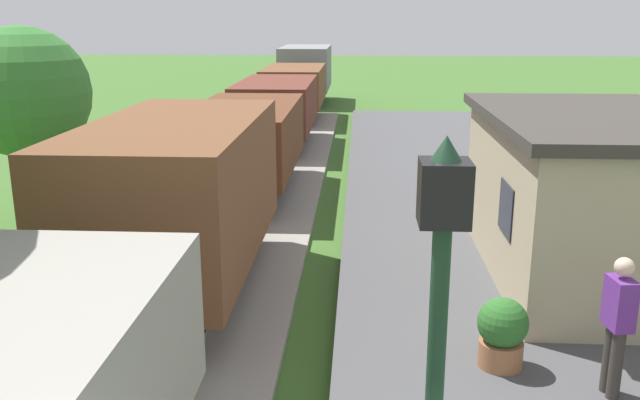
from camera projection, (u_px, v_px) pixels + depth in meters
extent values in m
cylinder|color=black|center=(99.00, 349.00, 7.69)|extent=(0.20, 0.30, 0.20)
cube|color=brown|center=(178.00, 188.00, 10.96)|extent=(2.50, 5.60, 2.20)
cube|color=black|center=(181.00, 244.00, 11.21)|extent=(2.10, 5.15, 0.50)
cylinder|color=black|center=(206.00, 226.00, 13.00)|extent=(1.56, 0.84, 0.84)
cylinder|color=black|center=(150.00, 303.00, 9.55)|extent=(1.56, 0.84, 0.84)
cylinder|color=black|center=(218.00, 198.00, 14.05)|extent=(0.20, 0.30, 0.20)
cylinder|color=black|center=(120.00, 322.00, 8.37)|extent=(0.20, 0.30, 0.20)
cube|color=brown|center=(246.00, 137.00, 17.40)|extent=(2.50, 5.60, 1.60)
cube|color=black|center=(246.00, 161.00, 17.57)|extent=(2.10, 5.15, 0.50)
cylinder|color=black|center=(257.00, 157.00, 19.36)|extent=(1.56, 0.84, 0.84)
cylinder|color=black|center=(234.00, 188.00, 15.91)|extent=(1.56, 0.84, 0.84)
cylinder|color=black|center=(262.00, 141.00, 20.41)|extent=(0.20, 0.30, 0.20)
cylinder|color=black|center=(224.00, 190.00, 14.73)|extent=(0.20, 0.30, 0.20)
cube|color=brown|center=(276.00, 104.00, 23.76)|extent=(2.50, 5.60, 1.60)
cube|color=black|center=(277.00, 123.00, 23.93)|extent=(2.10, 5.15, 0.50)
cylinder|color=black|center=(283.00, 122.00, 25.72)|extent=(1.56, 0.84, 0.84)
cylinder|color=black|center=(270.00, 139.00, 22.26)|extent=(1.56, 0.84, 0.84)
cylinder|color=black|center=(286.00, 111.00, 26.77)|extent=(0.20, 0.30, 0.20)
cylinder|color=black|center=(265.00, 137.00, 21.08)|extent=(0.20, 0.30, 0.20)
cube|color=brown|center=(294.00, 85.00, 30.11)|extent=(2.50, 5.60, 1.60)
cube|color=black|center=(294.00, 100.00, 30.28)|extent=(2.10, 5.15, 0.50)
cylinder|color=black|center=(298.00, 101.00, 32.08)|extent=(1.56, 0.84, 0.84)
cylinder|color=black|center=(290.00, 111.00, 28.62)|extent=(1.56, 0.84, 0.84)
cylinder|color=black|center=(300.00, 93.00, 33.13)|extent=(0.20, 0.30, 0.20)
cylinder|color=black|center=(288.00, 109.00, 27.44)|extent=(0.20, 0.30, 0.20)
cube|color=gray|center=(306.00, 68.00, 36.39)|extent=(2.50, 5.60, 2.20)
cube|color=black|center=(306.00, 85.00, 36.64)|extent=(2.10, 5.15, 0.50)
cylinder|color=black|center=(308.00, 87.00, 38.43)|extent=(1.56, 0.84, 0.84)
cylinder|color=black|center=(303.00, 94.00, 34.98)|extent=(1.56, 0.84, 0.84)
cylinder|color=black|center=(310.00, 80.00, 39.48)|extent=(0.20, 0.30, 0.20)
cylinder|color=black|center=(301.00, 91.00, 33.80)|extent=(0.20, 0.30, 0.20)
cube|color=tan|center=(588.00, 200.00, 11.53)|extent=(3.20, 5.50, 2.60)
cube|color=#3D3833|center=(597.00, 118.00, 11.16)|extent=(3.50, 5.80, 0.18)
cube|color=black|center=(506.00, 209.00, 10.53)|extent=(0.03, 0.90, 0.80)
cube|color=#422819|center=(515.00, 179.00, 16.74)|extent=(0.42, 1.50, 0.04)
cube|color=#422819|center=(523.00, 169.00, 16.66)|extent=(0.04, 1.50, 0.45)
cube|color=black|center=(519.00, 194.00, 16.22)|extent=(0.38, 0.06, 0.42)
cube|color=black|center=(509.00, 182.00, 17.38)|extent=(0.38, 0.06, 0.42)
cylinder|color=#38332D|center=(616.00, 365.00, 7.85)|extent=(0.15, 0.15, 0.86)
cylinder|color=#38332D|center=(609.00, 358.00, 8.01)|extent=(0.15, 0.15, 0.86)
cube|color=#662D8C|center=(620.00, 303.00, 7.74)|extent=(0.29, 0.41, 0.60)
sphere|color=beige|center=(624.00, 267.00, 7.62)|extent=(0.22, 0.22, 0.22)
cylinder|color=#9E6642|center=(500.00, 353.00, 8.65)|extent=(0.56, 0.56, 0.34)
sphere|color=#2D6B28|center=(503.00, 323.00, 8.54)|extent=(0.64, 0.64, 0.64)
cube|color=black|center=(444.00, 193.00, 3.75)|extent=(0.28, 0.28, 0.36)
sphere|color=#F2E5BF|center=(444.00, 193.00, 3.75)|extent=(0.20, 0.20, 0.20)
cone|color=#193823|center=(447.00, 150.00, 3.68)|extent=(0.20, 0.20, 0.16)
cylinder|color=#4C3823|center=(34.00, 184.00, 15.03)|extent=(0.28, 0.28, 1.94)
sphere|color=#387A33|center=(24.00, 92.00, 14.50)|extent=(2.81, 2.81, 2.81)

